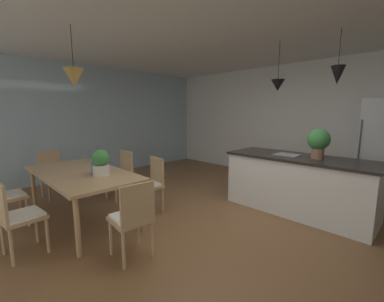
{
  "coord_description": "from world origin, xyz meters",
  "views": [
    {
      "loc": [
        2.04,
        -2.56,
        1.59
      ],
      "look_at": [
        -0.76,
        0.22,
        0.96
      ],
      "focal_mm": 23.0,
      "sensor_mm": 36.0,
      "label": 1
    }
  ],
  "objects_px": {
    "kitchen_island": "(298,184)",
    "chair_near_left": "(3,195)",
    "chair_kitchen_end": "(133,217)",
    "chair_far_right": "(150,183)",
    "dining_table": "(82,176)",
    "chair_far_left": "(121,173)",
    "potted_plant_on_island": "(319,141)",
    "potted_plant_on_table": "(101,162)",
    "chair_window_end": "(53,172)",
    "vase_on_dining_table": "(95,168)",
    "refrigerator": "(382,151)",
    "chair_near_right": "(17,215)"
  },
  "relations": [
    {
      "from": "chair_far_right",
      "to": "kitchen_island",
      "type": "relative_size",
      "value": 0.39
    },
    {
      "from": "chair_window_end",
      "to": "refrigerator",
      "type": "height_order",
      "value": "refrigerator"
    },
    {
      "from": "refrigerator",
      "to": "kitchen_island",
      "type": "bearing_deg",
      "value": -117.66
    },
    {
      "from": "chair_kitchen_end",
      "to": "chair_far_right",
      "type": "relative_size",
      "value": 1.0
    },
    {
      "from": "potted_plant_on_island",
      "to": "potted_plant_on_table",
      "type": "height_order",
      "value": "potted_plant_on_island"
    },
    {
      "from": "chair_kitchen_end",
      "to": "potted_plant_on_table",
      "type": "distance_m",
      "value": 1.1
    },
    {
      "from": "dining_table",
      "to": "potted_plant_on_table",
      "type": "xyz_separation_m",
      "value": [
        0.4,
        0.12,
        0.24
      ]
    },
    {
      "from": "chair_near_left",
      "to": "kitchen_island",
      "type": "xyz_separation_m",
      "value": [
        2.58,
        3.43,
        -0.01
      ]
    },
    {
      "from": "chair_kitchen_end",
      "to": "refrigerator",
      "type": "height_order",
      "value": "refrigerator"
    },
    {
      "from": "chair_far_right",
      "to": "kitchen_island",
      "type": "height_order",
      "value": "kitchen_island"
    },
    {
      "from": "chair_kitchen_end",
      "to": "refrigerator",
      "type": "bearing_deg",
      "value": 69.47
    },
    {
      "from": "chair_far_left",
      "to": "chair_window_end",
      "type": "xyz_separation_m",
      "value": [
        -0.93,
        -0.88,
        0.0
      ]
    },
    {
      "from": "dining_table",
      "to": "chair_far_left",
      "type": "bearing_deg",
      "value": 117.95
    },
    {
      "from": "chair_near_left",
      "to": "kitchen_island",
      "type": "bearing_deg",
      "value": 53.05
    },
    {
      "from": "chair_near_left",
      "to": "potted_plant_on_island",
      "type": "height_order",
      "value": "potted_plant_on_island"
    },
    {
      "from": "chair_far_left",
      "to": "refrigerator",
      "type": "xyz_separation_m",
      "value": [
        3.4,
        3.23,
        0.44
      ]
    },
    {
      "from": "chair_window_end",
      "to": "potted_plant_on_island",
      "type": "bearing_deg",
      "value": 34.14
    },
    {
      "from": "chair_near_left",
      "to": "chair_far_right",
      "type": "distance_m",
      "value": 1.98
    },
    {
      "from": "potted_plant_on_island",
      "to": "dining_table",
      "type": "bearing_deg",
      "value": -132.95
    },
    {
      "from": "chair_near_right",
      "to": "potted_plant_on_island",
      "type": "distance_m",
      "value": 3.99
    },
    {
      "from": "dining_table",
      "to": "potted_plant_on_island",
      "type": "distance_m",
      "value": 3.52
    },
    {
      "from": "chair_near_right",
      "to": "kitchen_island",
      "type": "xyz_separation_m",
      "value": [
        1.65,
        3.43,
        -0.01
      ]
    },
    {
      "from": "chair_near_right",
      "to": "chair_far_right",
      "type": "distance_m",
      "value": 1.75
    },
    {
      "from": "potted_plant_on_table",
      "to": "potted_plant_on_island",
      "type": "bearing_deg",
      "value": 50.82
    },
    {
      "from": "dining_table",
      "to": "chair_near_left",
      "type": "relative_size",
      "value": 2.36
    },
    {
      "from": "refrigerator",
      "to": "chair_near_right",
      "type": "bearing_deg",
      "value": -116.36
    },
    {
      "from": "chair_window_end",
      "to": "chair_near_right",
      "type": "bearing_deg",
      "value": -25.08
    },
    {
      "from": "chair_near_left",
      "to": "chair_window_end",
      "type": "distance_m",
      "value": 1.28
    },
    {
      "from": "vase_on_dining_table",
      "to": "potted_plant_on_table",
      "type": "bearing_deg",
      "value": 8.13
    },
    {
      "from": "kitchen_island",
      "to": "chair_near_left",
      "type": "bearing_deg",
      "value": -126.95
    },
    {
      "from": "vase_on_dining_table",
      "to": "dining_table",
      "type": "bearing_deg",
      "value": -157.47
    },
    {
      "from": "dining_table",
      "to": "refrigerator",
      "type": "relative_size",
      "value": 1.12
    },
    {
      "from": "chair_near_left",
      "to": "potted_plant_on_table",
      "type": "height_order",
      "value": "potted_plant_on_table"
    },
    {
      "from": "potted_plant_on_table",
      "to": "vase_on_dining_table",
      "type": "xyz_separation_m",
      "value": [
        -0.15,
        -0.02,
        -0.09
      ]
    },
    {
      "from": "potted_plant_on_table",
      "to": "vase_on_dining_table",
      "type": "distance_m",
      "value": 0.18
    },
    {
      "from": "chair_kitchen_end",
      "to": "potted_plant_on_table",
      "type": "xyz_separation_m",
      "value": [
        -1.0,
        0.13,
        0.43
      ]
    },
    {
      "from": "dining_table",
      "to": "chair_window_end",
      "type": "bearing_deg",
      "value": -179.8
    },
    {
      "from": "potted_plant_on_island",
      "to": "potted_plant_on_table",
      "type": "distance_m",
      "value": 3.14
    },
    {
      "from": "chair_far_right",
      "to": "chair_far_left",
      "type": "bearing_deg",
      "value": 179.99
    },
    {
      "from": "chair_window_end",
      "to": "kitchen_island",
      "type": "distance_m",
      "value": 4.35
    },
    {
      "from": "refrigerator",
      "to": "potted_plant_on_table",
      "type": "height_order",
      "value": "refrigerator"
    },
    {
      "from": "chair_near_left",
      "to": "refrigerator",
      "type": "bearing_deg",
      "value": 55.74
    },
    {
      "from": "chair_far_left",
      "to": "chair_near_right",
      "type": "bearing_deg",
      "value": -62.02
    },
    {
      "from": "chair_far_left",
      "to": "chair_far_right",
      "type": "relative_size",
      "value": 1.0
    },
    {
      "from": "dining_table",
      "to": "chair_far_left",
      "type": "distance_m",
      "value": 1.01
    },
    {
      "from": "chair_kitchen_end",
      "to": "kitchen_island",
      "type": "height_order",
      "value": "kitchen_island"
    },
    {
      "from": "refrigerator",
      "to": "vase_on_dining_table",
      "type": "distance_m",
      "value": 4.83
    },
    {
      "from": "potted_plant_on_island",
      "to": "chair_near_left",
      "type": "bearing_deg",
      "value": -129.58
    },
    {
      "from": "kitchen_island",
      "to": "chair_kitchen_end",
      "type": "bearing_deg",
      "value": -105.82
    },
    {
      "from": "chair_kitchen_end",
      "to": "chair_far_right",
      "type": "xyz_separation_m",
      "value": [
        -0.93,
        0.88,
        0.0
      ]
    }
  ]
}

